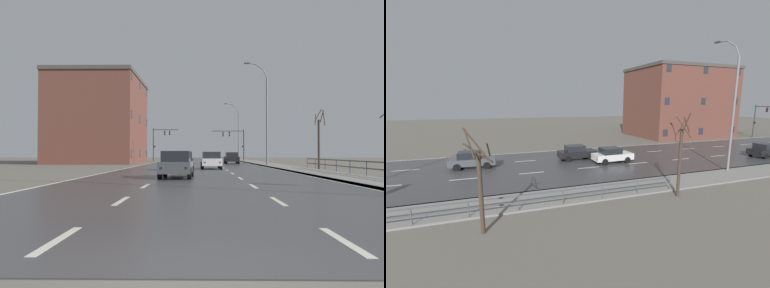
{
  "view_description": "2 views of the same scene",
  "coord_description": "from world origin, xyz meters",
  "views": [
    {
      "loc": [
        -0.01,
        -4.59,
        1.45
      ],
      "look_at": [
        -0.89,
        47.31,
        2.63
      ],
      "focal_mm": 37.63,
      "sensor_mm": 36.0,
      "label": 1
    },
    {
      "loc": [
        23.12,
        20.74,
        6.08
      ],
      "look_at": [
        0.0,
        28.71,
        1.95
      ],
      "focal_mm": 22.71,
      "sensor_mm": 36.0,
      "label": 2
    }
  ],
  "objects": [
    {
      "name": "guardrail",
      "position": [
        9.85,
        17.9,
        0.71
      ],
      "size": [
        0.07,
        28.49,
        1.0
      ],
      "color": "#515459",
      "rests_on": "ground"
    },
    {
      "name": "bare_tree_mid",
      "position": [
        10.87,
        31.93,
        2.55
      ],
      "size": [
        1.06,
        1.09,
        5.5
      ],
      "color": "#423328",
      "rests_on": "ground"
    },
    {
      "name": "street_lamp_distant",
      "position": [
        7.41,
        72.38,
        5.37
      ],
      "size": [
        2.83,
        0.24,
        11.04
      ],
      "color": "slate",
      "rests_on": "ground"
    },
    {
      "name": "car_mid_centre",
      "position": [
        -1.3,
        18.56,
        0.8
      ],
      "size": [
        1.94,
        4.15,
        1.57
      ],
      "rotation": [
        0.0,
        0.0,
        -0.03
      ],
      "color": "#474C51",
      "rests_on": "ground"
    },
    {
      "name": "car_far_left",
      "position": [
        -1.37,
        29.03,
        0.8
      ],
      "size": [
        1.85,
        4.11,
        1.57
      ],
      "rotation": [
        0.0,
        0.0,
        -0.0
      ],
      "color": "black",
      "rests_on": "ground"
    },
    {
      "name": "traffic_signal_left",
      "position": [
        -6.82,
        65.04,
        3.94
      ],
      "size": [
        4.45,
        0.36,
        5.77
      ],
      "color": "#38383A",
      "rests_on": "ground"
    },
    {
      "name": "road_asphalt_strip",
      "position": [
        0.0,
        60.0,
        0.01
      ],
      "size": [
        14.0,
        120.0,
        0.03
      ],
      "color": "#3D3D3F",
      "rests_on": "ground"
    },
    {
      "name": "ground_plane",
      "position": [
        0.0,
        48.0,
        -0.06
      ],
      "size": [
        160.0,
        160.0,
        0.12
      ],
      "color": "#666056"
    },
    {
      "name": "brick_building",
      "position": [
        -14.36,
        53.6,
        6.24
      ],
      "size": [
        11.79,
        17.18,
        12.46
      ],
      "color": "brown",
      "rests_on": "ground"
    },
    {
      "name": "car_distant",
      "position": [
        4.42,
        49.91,
        0.8
      ],
      "size": [
        1.9,
        4.13,
        1.57
      ],
      "rotation": [
        0.0,
        0.0,
        0.02
      ],
      "color": "black",
      "rests_on": "ground"
    },
    {
      "name": "street_lamp_midground",
      "position": [
        7.44,
        40.27,
        5.68
      ],
      "size": [
        2.62,
        0.24,
        11.62
      ],
      "color": "slate",
      "rests_on": "ground"
    },
    {
      "name": "car_far_right",
      "position": [
        1.11,
        32.05,
        0.8
      ],
      "size": [
        1.91,
        4.14,
        1.57
      ],
      "rotation": [
        0.0,
        0.0,
        0.02
      ],
      "color": "silver",
      "rests_on": "ground"
    },
    {
      "name": "sidewalk_right",
      "position": [
        8.43,
        60.0,
        0.06
      ],
      "size": [
        3.0,
        120.0,
        0.12
      ],
      "color": "gray",
      "rests_on": "ground"
    },
    {
      "name": "traffic_signal_right",
      "position": [
        6.43,
        66.11,
        3.91
      ],
      "size": [
        5.68,
        0.36,
        5.59
      ],
      "color": "#38383A",
      "rests_on": "ground"
    }
  ]
}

